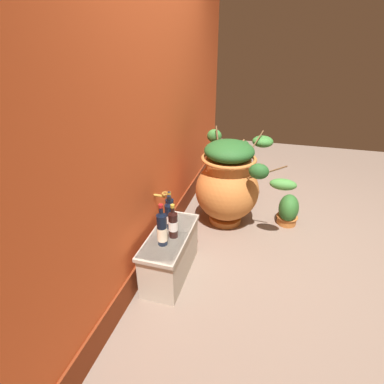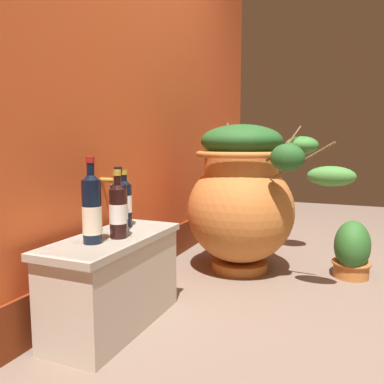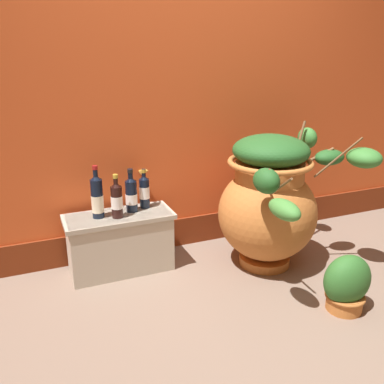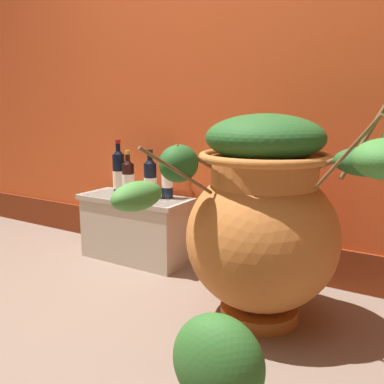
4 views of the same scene
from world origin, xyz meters
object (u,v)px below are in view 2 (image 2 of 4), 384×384
object	(u,v)px
terracotta_urn	(243,196)
wine_bottle_middle	(119,204)
wine_bottle_right	(92,209)
wine_bottle_back	(125,201)
wine_bottle_left	(118,209)
potted_shrub	(352,251)

from	to	relation	value
terracotta_urn	wine_bottle_middle	size ratio (longest dim) A/B	3.41
wine_bottle_right	wine_bottle_back	size ratio (longest dim) A/B	1.27
wine_bottle_left	wine_bottle_back	bearing A→B (deg)	26.23
wine_bottle_middle	terracotta_urn	bearing A→B (deg)	-21.52
wine_bottle_left	wine_bottle_middle	size ratio (longest dim) A/B	0.98
wine_bottle_middle	wine_bottle_right	bearing A→B (deg)	-174.11
terracotta_urn	wine_bottle_right	size ratio (longest dim) A/B	2.89
terracotta_urn	potted_shrub	bearing A→B (deg)	-79.70
wine_bottle_left	terracotta_urn	bearing A→B (deg)	-15.44
terracotta_urn	potted_shrub	distance (m)	0.73
terracotta_urn	wine_bottle_back	bearing A→B (deg)	153.78
wine_bottle_left	wine_bottle_right	distance (m)	0.12
terracotta_urn	potted_shrub	xyz separation A→B (m)	(0.12, -0.65, -0.31)
wine_bottle_right	wine_bottle_left	bearing A→B (deg)	-22.31
wine_bottle_right	wine_bottle_back	xyz separation A→B (m)	(0.33, 0.06, -0.02)
wine_bottle_back	terracotta_urn	bearing A→B (deg)	-26.22
wine_bottle_middle	wine_bottle_right	distance (m)	0.23
wine_bottle_back	potted_shrub	distance (m)	1.40
wine_bottle_back	wine_bottle_left	bearing A→B (deg)	-153.77
wine_bottle_middle	potted_shrub	distance (m)	1.44
wine_bottle_left	potted_shrub	size ratio (longest dim) A/B	0.84
wine_bottle_left	wine_bottle_back	size ratio (longest dim) A/B	1.06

